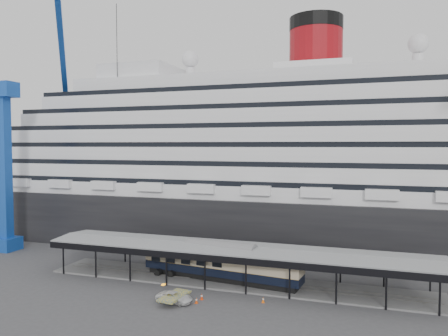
# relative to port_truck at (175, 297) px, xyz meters

# --- Properties ---
(ground) EXTENTS (200.00, 200.00, 0.00)m
(ground) POSITION_rel_port_truck_xyz_m (4.75, 4.84, -0.65)
(ground) COLOR #3D3D40
(ground) RESTS_ON ground
(cruise_ship) EXTENTS (130.00, 30.00, 43.90)m
(cruise_ship) POSITION_rel_port_truck_xyz_m (4.80, 36.84, 17.70)
(cruise_ship) COLOR black
(cruise_ship) RESTS_ON ground
(platform_canopy) EXTENTS (56.00, 9.18, 5.30)m
(platform_canopy) POSITION_rel_port_truck_xyz_m (4.75, 9.84, 1.71)
(platform_canopy) COLOR slate
(platform_canopy) RESTS_ON ground
(crane_blue) EXTENTS (22.63, 19.19, 47.60)m
(crane_blue) POSITION_rel_port_truck_xyz_m (-40.36, 15.46, 19.31)
(crane_blue) COLOR #174BAF
(crane_blue) RESTS_ON ground
(port_truck) EXTENTS (4.86, 2.62, 1.30)m
(port_truck) POSITION_rel_port_truck_xyz_m (0.00, 0.00, 0.00)
(port_truck) COLOR silver
(port_truck) RESTS_ON ground
(pullman_carriage) EXTENTS (24.17, 5.99, 23.53)m
(pullman_carriage) POSITION_rel_port_truck_xyz_m (2.71, 9.84, 2.19)
(pullman_carriage) COLOR black
(pullman_carriage) RESTS_ON ground
(traffic_cone_left) EXTENTS (0.52, 0.52, 0.80)m
(traffic_cone_left) POSITION_rel_port_truck_xyz_m (2.87, 1.98, -0.25)
(traffic_cone_left) COLOR red
(traffic_cone_left) RESTS_ON ground
(traffic_cone_mid) EXTENTS (0.43, 0.43, 0.74)m
(traffic_cone_mid) POSITION_rel_port_truck_xyz_m (2.71, 0.59, -0.28)
(traffic_cone_mid) COLOR #ED4C0D
(traffic_cone_mid) RESTS_ON ground
(traffic_cone_right) EXTENTS (0.47, 0.47, 0.74)m
(traffic_cone_right) POSITION_rel_port_truck_xyz_m (10.52, 3.43, -0.28)
(traffic_cone_right) COLOR orange
(traffic_cone_right) RESTS_ON ground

